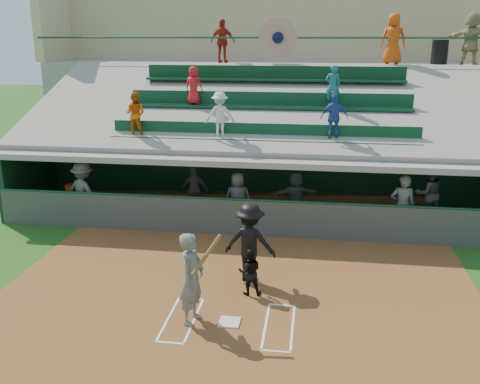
# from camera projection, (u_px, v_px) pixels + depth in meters

# --- Properties ---
(ground) EXTENTS (100.00, 100.00, 0.00)m
(ground) POSITION_uv_depth(u_px,v_px,m) (230.00, 324.00, 11.04)
(ground) COLOR #1D4C15
(ground) RESTS_ON ground
(dirt_slab) EXTENTS (11.00, 9.00, 0.02)m
(dirt_slab) POSITION_uv_depth(u_px,v_px,m) (233.00, 311.00, 11.51)
(dirt_slab) COLOR brown
(dirt_slab) RESTS_ON ground
(home_plate) EXTENTS (0.43, 0.43, 0.03)m
(home_plate) POSITION_uv_depth(u_px,v_px,m) (230.00, 322.00, 11.03)
(home_plate) COLOR silver
(home_plate) RESTS_ON dirt_slab
(batters_box_chalk) EXTENTS (2.65, 1.85, 0.01)m
(batters_box_chalk) POSITION_uv_depth(u_px,v_px,m) (230.00, 323.00, 11.03)
(batters_box_chalk) COLOR white
(batters_box_chalk) RESTS_ON dirt_slab
(dugout_floor) EXTENTS (16.00, 3.50, 0.04)m
(dugout_floor) POSITION_uv_depth(u_px,v_px,m) (263.00, 217.00, 17.44)
(dugout_floor) COLOR gray
(dugout_floor) RESTS_ON ground
(concourse_slab) EXTENTS (20.00, 3.00, 4.60)m
(concourse_slab) POSITION_uv_depth(u_px,v_px,m) (279.00, 116.00, 23.19)
(concourse_slab) COLOR gray
(concourse_slab) RESTS_ON ground
(grandstand) EXTENTS (20.40, 10.40, 7.80)m
(grandstand) POSITION_uv_depth(u_px,v_px,m) (273.00, 129.00, 20.37)
(grandstand) COLOR #494D48
(grandstand) RESTS_ON ground
(batter_at_plate) EXTENTS (0.93, 0.81, 1.95)m
(batter_at_plate) POSITION_uv_depth(u_px,v_px,m) (192.00, 278.00, 10.81)
(batter_at_plate) COLOR #595C57
(batter_at_plate) RESTS_ON dirt_slab
(catcher) EXTENTS (0.59, 0.50, 1.10)m
(catcher) POSITION_uv_depth(u_px,v_px,m) (250.00, 272.00, 12.11)
(catcher) COLOR black
(catcher) RESTS_ON dirt_slab
(home_umpire) EXTENTS (1.31, 0.84, 1.92)m
(home_umpire) POSITION_uv_depth(u_px,v_px,m) (250.00, 242.00, 12.73)
(home_umpire) COLOR black
(home_umpire) RESTS_ON dirt_slab
(dugout_bench) EXTENTS (13.48, 1.88, 0.41)m
(dugout_bench) POSITION_uv_depth(u_px,v_px,m) (259.00, 199.00, 18.55)
(dugout_bench) COLOR brown
(dugout_bench) RESTS_ON dugout_floor
(white_table) EXTENTS (0.86, 0.76, 0.62)m
(white_table) POSITION_uv_depth(u_px,v_px,m) (70.00, 205.00, 17.51)
(white_table) COLOR white
(white_table) RESTS_ON dugout_floor
(water_cooler) EXTENTS (0.38, 0.38, 0.38)m
(water_cooler) POSITION_uv_depth(u_px,v_px,m) (71.00, 190.00, 17.41)
(water_cooler) COLOR #C9420B
(water_cooler) RESTS_ON white_table
(dugout_player_a) EXTENTS (1.40, 1.11, 1.89)m
(dugout_player_a) POSITION_uv_depth(u_px,v_px,m) (84.00, 192.00, 16.79)
(dugout_player_a) COLOR #5A5D58
(dugout_player_a) RESTS_ON dugout_floor
(dugout_player_b) EXTENTS (0.95, 0.51, 1.55)m
(dugout_player_b) POSITION_uv_depth(u_px,v_px,m) (195.00, 189.00, 17.65)
(dugout_player_b) COLOR #5E615B
(dugout_player_b) RESTS_ON dugout_floor
(dugout_player_c) EXTENTS (0.87, 0.61, 1.68)m
(dugout_player_c) POSITION_uv_depth(u_px,v_px,m) (238.00, 199.00, 16.41)
(dugout_player_c) COLOR #51534F
(dugout_player_c) RESTS_ON dugout_floor
(dugout_player_d) EXTENTS (1.57, 0.91, 1.61)m
(dugout_player_d) POSITION_uv_depth(u_px,v_px,m) (295.00, 195.00, 16.87)
(dugout_player_d) COLOR #5A5D58
(dugout_player_d) RESTS_ON dugout_floor
(dugout_player_e) EXTENTS (0.71, 0.48, 1.89)m
(dugout_player_e) POSITION_uv_depth(u_px,v_px,m) (402.00, 206.00, 15.35)
(dugout_player_e) COLOR #545752
(dugout_player_e) RESTS_ON dugout_floor
(dugout_player_f) EXTENTS (1.05, 0.91, 1.84)m
(dugout_player_f) POSITION_uv_depth(u_px,v_px,m) (428.00, 193.00, 16.70)
(dugout_player_f) COLOR #5F625C
(dugout_player_f) RESTS_ON dugout_floor
(trash_bin) EXTENTS (0.62, 0.62, 0.93)m
(trash_bin) POSITION_uv_depth(u_px,v_px,m) (440.00, 52.00, 20.83)
(trash_bin) COLOR black
(trash_bin) RESTS_ON concourse_slab
(concourse_staff_a) EXTENTS (1.06, 0.58, 1.72)m
(concourse_staff_a) POSITION_uv_depth(u_px,v_px,m) (223.00, 41.00, 21.61)
(concourse_staff_a) COLOR #AC1F13
(concourse_staff_a) RESTS_ON concourse_slab
(concourse_staff_b) EXTENTS (0.98, 0.68, 1.91)m
(concourse_staff_b) POSITION_uv_depth(u_px,v_px,m) (393.00, 39.00, 20.29)
(concourse_staff_b) COLOR #C6420B
(concourse_staff_b) RESTS_ON concourse_slab
(concourse_staff_c) EXTENTS (1.88, 1.22, 1.94)m
(concourse_staff_c) POSITION_uv_depth(u_px,v_px,m) (471.00, 39.00, 20.10)
(concourse_staff_c) COLOR tan
(concourse_staff_c) RESTS_ON concourse_slab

